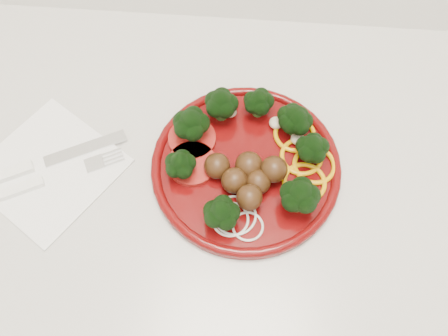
# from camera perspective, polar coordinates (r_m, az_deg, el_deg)

# --- Properties ---
(counter) EXTENTS (2.40, 0.60, 0.90)m
(counter) POSITION_cam_1_polar(r_m,az_deg,el_deg) (1.12, -0.05, -11.26)
(counter) COLOR silver
(counter) RESTS_ON ground
(plate) EXTENTS (0.27, 0.27, 0.06)m
(plate) POSITION_cam_1_polar(r_m,az_deg,el_deg) (0.69, 2.86, 1.04)
(plate) COLOR #4F0607
(plate) RESTS_ON counter
(napkin) EXTENTS (0.24, 0.24, 0.00)m
(napkin) POSITION_cam_1_polar(r_m,az_deg,el_deg) (0.75, -19.38, -0.12)
(napkin) COLOR white
(napkin) RESTS_ON counter
(knife) EXTENTS (0.21, 0.12, 0.01)m
(knife) POSITION_cam_1_polar(r_m,az_deg,el_deg) (0.75, -21.45, 0.08)
(knife) COLOR silver
(knife) RESTS_ON napkin
(fork) EXTENTS (0.18, 0.11, 0.01)m
(fork) POSITION_cam_1_polar(r_m,az_deg,el_deg) (0.74, -21.24, -1.87)
(fork) COLOR white
(fork) RESTS_ON napkin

